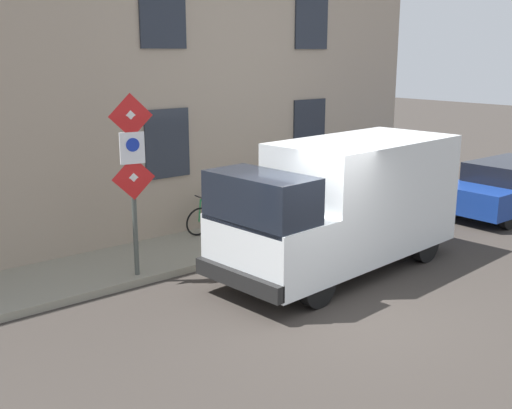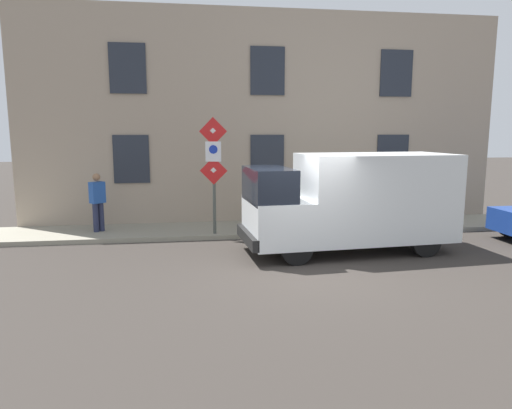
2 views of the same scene
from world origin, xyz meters
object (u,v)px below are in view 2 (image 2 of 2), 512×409
delivery_van (353,200)px  pedestrian (98,200)px  bicycle_green (299,211)px  sign_post_stacked (213,162)px  bicycle_black (352,210)px  bicycle_red (326,210)px

delivery_van → pedestrian: bearing=-26.0°
delivery_van → pedestrian: (2.73, 6.79, -0.26)m
delivery_van → bicycle_green: bearing=-83.2°
sign_post_stacked → pedestrian: size_ratio=1.86×
pedestrian → delivery_van: bearing=26.9°
bicycle_black → sign_post_stacked: bearing=18.2°
sign_post_stacked → delivery_van: (-1.90, -3.43, -0.88)m
bicycle_green → pedestrian: size_ratio=1.00×
sign_post_stacked → delivery_van: bearing=-118.9°
sign_post_stacked → delivery_van: size_ratio=0.58×
pedestrian → bicycle_red: bearing=52.7°
sign_post_stacked → bicycle_red: (1.31, -3.71, -1.70)m
sign_post_stacked → bicycle_black: size_ratio=1.86×
bicycle_black → bicycle_red: (-0.00, 0.90, 0.00)m
bicycle_red → bicycle_green: 0.90m
bicycle_black → bicycle_red: size_ratio=1.00×
sign_post_stacked → pedestrian: (0.83, 3.36, -1.14)m
sign_post_stacked → bicycle_green: size_ratio=1.86×
delivery_van → bicycle_black: bearing=-114.2°
delivery_van → bicycle_red: size_ratio=3.19×
bicycle_red → pedestrian: (-0.48, 7.07, 0.56)m
delivery_van → bicycle_red: delivery_van is taller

